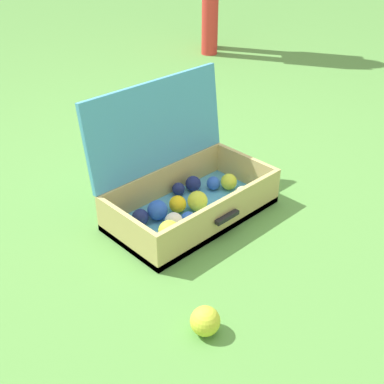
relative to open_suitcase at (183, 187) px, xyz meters
name	(u,v)px	position (x,y,z in m)	size (l,w,h in m)	color
ground_plane	(191,201)	(0.07, 0.03, -0.11)	(16.00, 16.00, 0.00)	#569342
open_suitcase	(183,187)	(0.00, 0.00, 0.00)	(0.64, 0.42, 0.49)	#4799C6
stray_ball_on_grass	(205,321)	(-0.38, -0.50, -0.07)	(0.09, 0.09, 0.09)	#CCDB38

